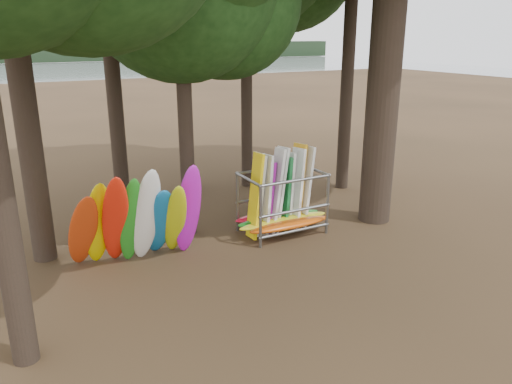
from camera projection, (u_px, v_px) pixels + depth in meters
name	position (u px, v px, depth m)	size (l,w,h in m)	color
ground	(271.00, 254.00, 14.22)	(120.00, 120.00, 0.00)	#47331E
lake	(40.00, 82.00, 64.56)	(160.00, 160.00, 0.00)	gray
far_shore	(13.00, 53.00, 105.90)	(160.00, 4.00, 4.00)	black
kayak_row	(140.00, 220.00, 13.21)	(3.63, 2.14, 2.98)	red
storage_rack	(282.00, 204.00, 15.58)	(3.14, 1.58, 2.72)	slate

